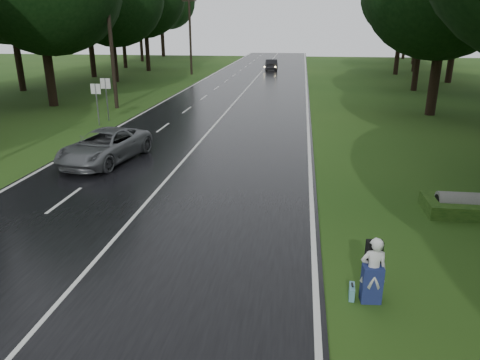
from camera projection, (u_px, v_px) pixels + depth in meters
name	position (u px, v px, depth m)	size (l,w,h in m)	color
ground	(124.00, 230.00, 13.81)	(160.00, 160.00, 0.00)	#284A16
road	(227.00, 111.00, 32.52)	(12.00, 140.00, 0.04)	black
lane_center	(227.00, 111.00, 32.51)	(0.12, 140.00, 0.01)	silver
grey_car	(105.00, 146.00, 20.35)	(2.38, 5.17, 1.44)	#56595C
far_car	(271.00, 65.00, 61.26)	(1.52, 4.37, 1.44)	black
hitchhiker	(373.00, 272.00, 10.03)	(0.62, 0.56, 1.61)	silver
suitcase	(352.00, 292.00, 10.35)	(0.12, 0.42, 0.30)	#5492A5
culvert	(458.00, 213.00, 15.07)	(0.72, 0.72, 1.45)	slate
utility_pole_mid	(117.00, 108.00, 33.84)	(1.80, 0.28, 11.00)	black
utility_pole_far	(192.00, 74.00, 56.42)	(1.80, 0.28, 9.61)	black
road_sign_a	(99.00, 125.00, 28.06)	(0.62, 0.10, 2.57)	white
road_sign_b	(109.00, 121.00, 29.43)	(0.66, 0.10, 2.74)	white
tree_left_d	(54.00, 106.00, 34.80)	(9.73, 9.73, 15.20)	black
tree_left_e	(117.00, 82.00, 49.32)	(9.58, 9.58, 14.97)	black
tree_left_f	(149.00, 71.00, 60.73)	(10.84, 10.84, 16.94)	black
tree_right_d	(430.00, 115.00, 31.33)	(9.51, 9.51, 14.86)	black
tree_right_e	(413.00, 90.00, 42.78)	(8.64, 8.64, 13.50)	black
tree_right_f	(395.00, 74.00, 56.46)	(10.90, 10.90, 17.03)	black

